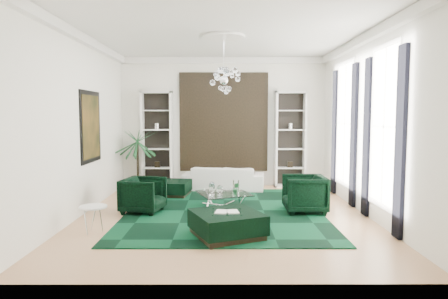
{
  "coord_description": "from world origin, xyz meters",
  "views": [
    {
      "loc": [
        -0.02,
        -8.33,
        2.12
      ],
      "look_at": [
        0.0,
        0.5,
        1.35
      ],
      "focal_mm": 32.0,
      "sensor_mm": 36.0,
      "label": 1
    }
  ],
  "objects_px": {
    "armchair_right": "(304,194)",
    "sofa": "(224,178)",
    "palm": "(138,150)",
    "coffee_table": "(224,201)",
    "side_table": "(93,220)",
    "ottoman_side": "(172,188)",
    "ottoman_front": "(227,225)",
    "armchair_left": "(143,195)"
  },
  "relations": [
    {
      "from": "ottoman_side",
      "to": "armchair_right",
      "type": "bearing_deg",
      "value": -30.14
    },
    {
      "from": "armchair_right",
      "to": "ottoman_side",
      "type": "distance_m",
      "value": 3.59
    },
    {
      "from": "ottoman_side",
      "to": "coffee_table",
      "type": "bearing_deg",
      "value": -47.05
    },
    {
      "from": "armchair_right",
      "to": "coffee_table",
      "type": "distance_m",
      "value": 1.8
    },
    {
      "from": "coffee_table",
      "to": "palm",
      "type": "distance_m",
      "value": 3.55
    },
    {
      "from": "armchair_right",
      "to": "palm",
      "type": "relative_size",
      "value": 0.4
    },
    {
      "from": "sofa",
      "to": "palm",
      "type": "distance_m",
      "value": 2.57
    },
    {
      "from": "side_table",
      "to": "armchair_right",
      "type": "bearing_deg",
      "value": 20.1
    },
    {
      "from": "armchair_right",
      "to": "ottoman_front",
      "type": "height_order",
      "value": "armchair_right"
    },
    {
      "from": "ottoman_front",
      "to": "armchair_left",
      "type": "bearing_deg",
      "value": 135.81
    },
    {
      "from": "sofa",
      "to": "ottoman_front",
      "type": "bearing_deg",
      "value": 97.17
    },
    {
      "from": "ottoman_front",
      "to": "armchair_right",
      "type": "bearing_deg",
      "value": 45.83
    },
    {
      "from": "coffee_table",
      "to": "ottoman_side",
      "type": "height_order",
      "value": "ottoman_side"
    },
    {
      "from": "coffee_table",
      "to": "ottoman_side",
      "type": "distance_m",
      "value": 1.98
    },
    {
      "from": "ottoman_front",
      "to": "palm",
      "type": "xyz_separation_m",
      "value": [
        -2.5,
        4.5,
        0.89
      ]
    },
    {
      "from": "sofa",
      "to": "coffee_table",
      "type": "bearing_deg",
      "value": 96.52
    },
    {
      "from": "armchair_right",
      "to": "palm",
      "type": "height_order",
      "value": "palm"
    },
    {
      "from": "sofa",
      "to": "palm",
      "type": "xyz_separation_m",
      "value": [
        -2.45,
        0.1,
        0.78
      ]
    },
    {
      "from": "armchair_left",
      "to": "ottoman_front",
      "type": "relative_size",
      "value": 0.77
    },
    {
      "from": "coffee_table",
      "to": "side_table",
      "type": "distance_m",
      "value": 2.99
    },
    {
      "from": "ottoman_side",
      "to": "side_table",
      "type": "distance_m",
      "value": 3.45
    },
    {
      "from": "armchair_left",
      "to": "armchair_right",
      "type": "bearing_deg",
      "value": -78.49
    },
    {
      "from": "sofa",
      "to": "palm",
      "type": "height_order",
      "value": "palm"
    },
    {
      "from": "sofa",
      "to": "palm",
      "type": "bearing_deg",
      "value": 4.18
    },
    {
      "from": "ottoman_front",
      "to": "ottoman_side",
      "type": "bearing_deg",
      "value": 111.52
    },
    {
      "from": "coffee_table",
      "to": "armchair_left",
      "type": "bearing_deg",
      "value": -168.69
    },
    {
      "from": "armchair_left",
      "to": "side_table",
      "type": "bearing_deg",
      "value": 169.7
    },
    {
      "from": "ottoman_front",
      "to": "side_table",
      "type": "xyz_separation_m",
      "value": [
        -2.4,
        0.25,
        0.02
      ]
    },
    {
      "from": "armchair_left",
      "to": "ottoman_front",
      "type": "height_order",
      "value": "armchair_left"
    },
    {
      "from": "ottoman_front",
      "to": "sofa",
      "type": "bearing_deg",
      "value": 90.65
    },
    {
      "from": "sofa",
      "to": "ottoman_side",
      "type": "xyz_separation_m",
      "value": [
        -1.35,
        -0.85,
        -0.13
      ]
    },
    {
      "from": "armchair_right",
      "to": "sofa",
      "type": "bearing_deg",
      "value": -146.21
    },
    {
      "from": "ottoman_front",
      "to": "palm",
      "type": "distance_m",
      "value": 5.22
    },
    {
      "from": "armchair_left",
      "to": "ottoman_side",
      "type": "distance_m",
      "value": 1.85
    },
    {
      "from": "palm",
      "to": "side_table",
      "type": "bearing_deg",
      "value": -88.65
    },
    {
      "from": "armchair_right",
      "to": "coffee_table",
      "type": "relative_size",
      "value": 0.85
    },
    {
      "from": "sofa",
      "to": "coffee_table",
      "type": "xyz_separation_m",
      "value": [
        0.0,
        -2.3,
        -0.15
      ]
    },
    {
      "from": "sofa",
      "to": "armchair_left",
      "type": "relative_size",
      "value": 2.69
    },
    {
      "from": "sofa",
      "to": "ottoman_front",
      "type": "height_order",
      "value": "sofa"
    },
    {
      "from": "sofa",
      "to": "side_table",
      "type": "distance_m",
      "value": 4.77
    },
    {
      "from": "sofa",
      "to": "armchair_right",
      "type": "distance_m",
      "value": 3.18
    },
    {
      "from": "side_table",
      "to": "coffee_table",
      "type": "bearing_deg",
      "value": 38.21
    }
  ]
}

